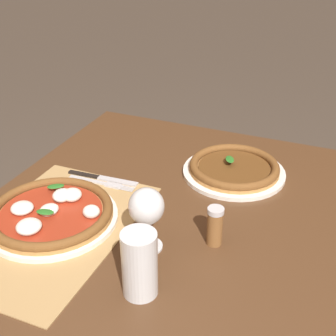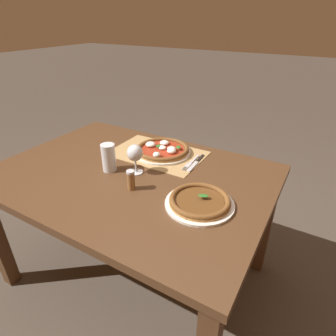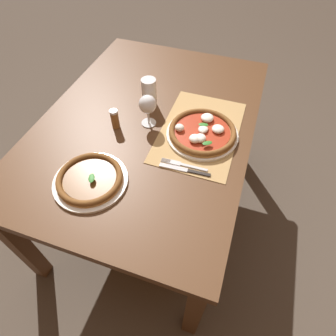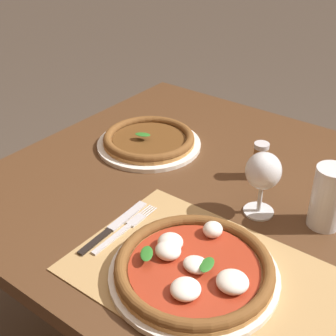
# 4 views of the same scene
# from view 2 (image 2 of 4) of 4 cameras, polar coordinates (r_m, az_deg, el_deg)

# --- Properties ---
(ground_plane) EXTENTS (24.00, 24.00, 0.00)m
(ground_plane) POSITION_cam_2_polar(r_m,az_deg,el_deg) (1.93, -6.12, -20.35)
(ground_plane) COLOR #473D33
(dining_table) EXTENTS (1.40, 1.00, 0.74)m
(dining_table) POSITION_cam_2_polar(r_m,az_deg,el_deg) (1.51, -7.38, -3.98)
(dining_table) COLOR #4C301C
(dining_table) RESTS_ON ground
(paper_placemat) EXTENTS (0.53, 0.35, 0.00)m
(paper_placemat) POSITION_cam_2_polar(r_m,az_deg,el_deg) (1.64, -2.26, 3.01)
(paper_placemat) COLOR #A88451
(paper_placemat) RESTS_ON dining_table
(pizza_near) EXTENTS (0.33, 0.33, 0.05)m
(pizza_near) POSITION_cam_2_polar(r_m,az_deg,el_deg) (1.63, -1.12, 3.71)
(pizza_near) COLOR silver
(pizza_near) RESTS_ON paper_placemat
(pizza_far) EXTENTS (0.30, 0.30, 0.04)m
(pizza_far) POSITION_cam_2_polar(r_m,az_deg,el_deg) (1.21, 6.45, -6.79)
(pizza_far) COLOR silver
(pizza_far) RESTS_ON dining_table
(wine_glass) EXTENTS (0.08, 0.08, 0.16)m
(wine_glass) POSITION_cam_2_polar(r_m,az_deg,el_deg) (1.41, -6.71, 2.82)
(wine_glass) COLOR silver
(wine_glass) RESTS_ON dining_table
(pint_glass) EXTENTS (0.07, 0.07, 0.15)m
(pint_glass) POSITION_cam_2_polar(r_m,az_deg,el_deg) (1.47, -11.95, 1.99)
(pint_glass) COLOR silver
(pint_glass) RESTS_ON dining_table
(fork) EXTENTS (0.02, 0.20, 0.00)m
(fork) POSITION_cam_2_polar(r_m,az_deg,el_deg) (1.54, 4.70, 1.12)
(fork) COLOR #B7B7BC
(fork) RESTS_ON paper_placemat
(knife) EXTENTS (0.03, 0.22, 0.01)m
(knife) POSITION_cam_2_polar(r_m,az_deg,el_deg) (1.54, 5.71, 1.07)
(knife) COLOR black
(knife) RESTS_ON paper_placemat
(pepper_shaker) EXTENTS (0.04, 0.04, 0.10)m
(pepper_shaker) POSITION_cam_2_polar(r_m,az_deg,el_deg) (1.30, -7.54, -2.41)
(pepper_shaker) COLOR brown
(pepper_shaker) RESTS_ON dining_table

